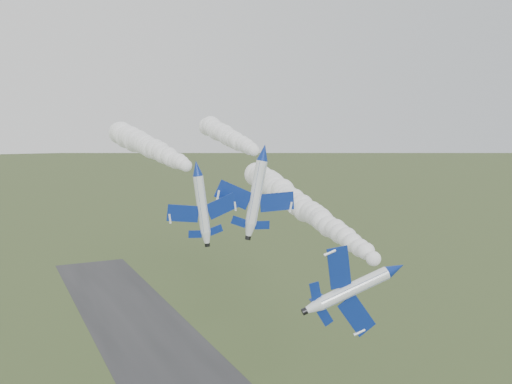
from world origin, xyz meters
TOP-DOWN VIEW (x-y plane):
  - jet_lead at (7.43, -2.16)m, footprint 5.51×12.55m
  - smoke_trail_jet_lead at (16.99, 36.90)m, footprint 22.06×74.22m
  - jet_pair_left at (-6.69, 22.90)m, footprint 10.14×12.22m
  - smoke_trail_jet_pair_left at (-4.81, 57.27)m, footprint 9.35×63.52m
  - jet_pair_right at (4.17, 24.20)m, footprint 12.04×14.37m
  - smoke_trail_jet_pair_right at (10.96, 54.69)m, footprint 15.55×53.83m

SIDE VIEW (x-z plane):
  - jet_lead at x=7.43m, z-range 29.72..39.44m
  - smoke_trail_jet_lead at x=16.99m, z-range 33.69..39.31m
  - jet_pair_left at x=-6.69m, z-range 42.87..45.99m
  - smoke_trail_jet_pair_left at x=-4.81m, z-range 43.63..48.96m
  - jet_pair_right at x=4.17m, z-range 44.32..48.33m
  - smoke_trail_jet_pair_right at x=10.96m, z-range 45.92..50.35m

